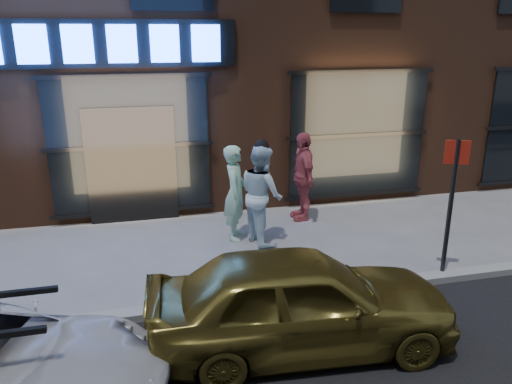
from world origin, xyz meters
TOP-DOWN VIEW (x-y plane):
  - ground at (0.00, 0.00)m, footprint 90.00×90.00m
  - curb at (0.00, 0.00)m, footprint 60.00×0.25m
  - man_bowtie at (1.89, 2.50)m, footprint 0.61×0.77m
  - man_cap at (2.33, 2.23)m, footprint 0.91×1.06m
  - passerby at (3.46, 3.21)m, footprint 0.50×1.11m
  - gold_sedan at (1.98, -1.13)m, footprint 3.94×1.82m
  - sign_post at (4.83, 0.10)m, footprint 0.35×0.18m

SIDE VIEW (x-z plane):
  - ground at x=0.00m, z-range 0.00..0.00m
  - curb at x=0.00m, z-range 0.00..0.12m
  - gold_sedan at x=1.98m, z-range 0.00..1.31m
  - man_bowtie at x=1.89m, z-range 0.00..1.83m
  - passerby at x=3.46m, z-range 0.00..1.87m
  - man_cap at x=2.33m, z-range 0.00..1.88m
  - sign_post at x=4.83m, z-range 0.24..2.53m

